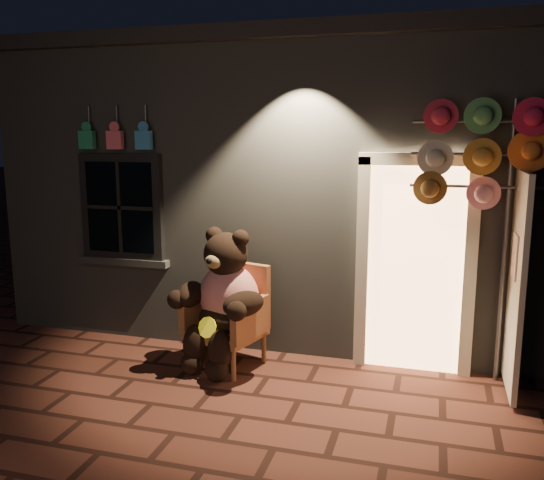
% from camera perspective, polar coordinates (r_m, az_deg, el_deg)
% --- Properties ---
extents(ground, '(60.00, 60.00, 0.00)m').
position_cam_1_polar(ground, '(5.14, -3.22, -17.02)').
color(ground, '#572B21').
rests_on(ground, ground).
extents(shop_building, '(7.30, 5.95, 3.51)m').
position_cam_1_polar(shop_building, '(8.44, 5.63, 6.16)').
color(shop_building, slate).
rests_on(shop_building, ground).
extents(wicker_armchair, '(0.85, 0.81, 1.04)m').
position_cam_1_polar(wicker_armchair, '(6.03, -4.15, -7.41)').
color(wicker_armchair, '#935C39').
rests_on(wicker_armchair, ground).
extents(teddy_bear, '(1.01, 0.91, 1.44)m').
position_cam_1_polar(teddy_bear, '(5.86, -4.84, -5.94)').
color(teddy_bear, red).
rests_on(teddy_bear, ground).
extents(hat_rack, '(1.59, 0.22, 2.70)m').
position_cam_1_polar(hat_rack, '(5.60, 21.33, 8.23)').
color(hat_rack, '#59595E').
rests_on(hat_rack, ground).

